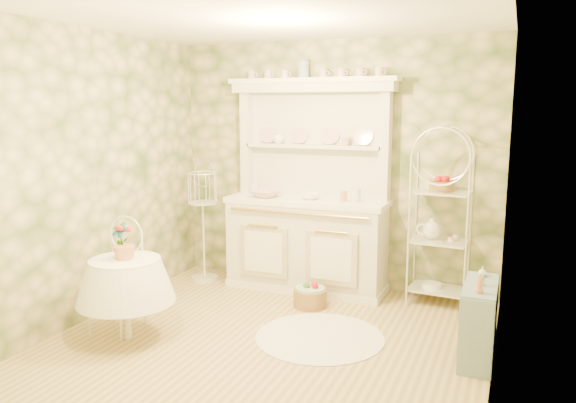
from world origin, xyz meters
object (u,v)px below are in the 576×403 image
at_px(bakers_rack, 440,223).
at_px(floor_basket, 310,297).
at_px(side_shelf, 479,324).
at_px(birdcage_stand, 203,217).
at_px(kitchen_dresser, 307,186).
at_px(cafe_chair, 116,280).
at_px(round_table, 127,301).

height_order(bakers_rack, floor_basket, bakers_rack).
bearing_deg(side_shelf, floor_basket, 166.53).
height_order(side_shelf, birdcage_stand, birdcage_stand).
bearing_deg(floor_basket, bakers_rack, 27.04).
bearing_deg(birdcage_stand, floor_basket, -14.10).
xyz_separation_m(bakers_rack, birdcage_stand, (-2.60, -0.23, -0.09)).
xyz_separation_m(kitchen_dresser, bakers_rack, (1.40, 0.07, -0.31)).
bearing_deg(cafe_chair, birdcage_stand, 91.37).
distance_m(round_table, birdcage_stand, 1.77).
bearing_deg(floor_basket, side_shelf, -19.83).
bearing_deg(bakers_rack, cafe_chair, -138.94).
distance_m(kitchen_dresser, round_table, 2.25).
bearing_deg(round_table, kitchen_dresser, 63.15).
bearing_deg(side_shelf, round_table, -158.70).
relative_size(bakers_rack, floor_basket, 5.71).
distance_m(round_table, floor_basket, 1.81).
height_order(round_table, birdcage_stand, birdcage_stand).
bearing_deg(round_table, cafe_chair, 152.29).
distance_m(side_shelf, floor_basket, 1.76).
bearing_deg(cafe_chair, side_shelf, 11.29).
bearing_deg(side_shelf, birdcage_stand, 169.16).
distance_m(side_shelf, cafe_chair, 3.09).
xyz_separation_m(birdcage_stand, floor_basket, (1.44, -0.36, -0.65)).
relative_size(bakers_rack, birdcage_stand, 1.12).
relative_size(bakers_rack, cafe_chair, 1.76).
bearing_deg(kitchen_dresser, cafe_chair, -122.68).
bearing_deg(side_shelf, bakers_rack, 118.32).
xyz_separation_m(side_shelf, birdcage_stand, (-3.08, 0.95, 0.45)).
xyz_separation_m(cafe_chair, birdcage_stand, (-0.07, 1.61, 0.27)).
bearing_deg(kitchen_dresser, floor_basket, -65.69).
relative_size(kitchen_dresser, birdcage_stand, 1.54).
distance_m(bakers_rack, side_shelf, 1.39).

